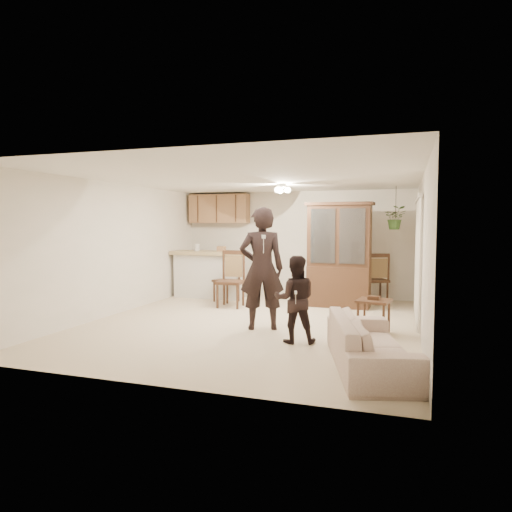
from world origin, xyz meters
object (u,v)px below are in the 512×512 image
(sofa, at_px, (370,338))
(child, at_px, (295,297))
(chair_hutch_right, at_px, (375,288))
(chair_hutch_left, at_px, (226,288))
(china_hutch, at_px, (339,256))
(chair_bar, at_px, (230,291))
(adult, at_px, (262,275))
(side_table, at_px, (374,316))

(sofa, xyz_separation_m, child, (-1.13, 0.88, 0.31))
(chair_hutch_right, bearing_deg, sofa, 67.66)
(sofa, height_order, chair_hutch_right, chair_hutch_right)
(sofa, height_order, child, child)
(chair_hutch_left, bearing_deg, sofa, -29.54)
(china_hutch, xyz_separation_m, chair_bar, (-2.13, -0.73, -0.74))
(adult, height_order, chair_bar, adult)
(adult, bearing_deg, side_table, 167.28)
(sofa, distance_m, side_table, 1.80)
(sofa, height_order, side_table, sofa)
(child, height_order, chair_bar, child)
(adult, relative_size, chair_hutch_right, 1.65)
(adult, xyz_separation_m, chair_bar, (-1.22, 1.71, -0.57))
(sofa, relative_size, adult, 1.04)
(chair_bar, bearing_deg, child, -54.37)
(chair_bar, relative_size, chair_hutch_right, 1.07)
(adult, distance_m, side_table, 1.89)
(child, bearing_deg, chair_hutch_right, -117.76)
(adult, relative_size, child, 1.33)
(china_hutch, distance_m, chair_hutch_right, 1.31)
(child, distance_m, chair_hutch_right, 4.04)
(adult, bearing_deg, sofa, 119.27)
(chair_bar, height_order, chair_hutch_right, chair_bar)
(china_hutch, distance_m, chair_hutch_left, 2.59)
(chair_hutch_right, bearing_deg, china_hutch, 24.70)
(adult, height_order, chair_hutch_right, adult)
(child, height_order, chair_hutch_right, child)
(chair_bar, xyz_separation_m, chair_hutch_right, (2.82, 1.55, -0.02))
(chair_hutch_left, bearing_deg, child, -33.61)
(adult, relative_size, chair_bar, 1.54)
(sofa, distance_m, chair_bar, 4.46)
(child, height_order, chair_hutch_left, child)
(sofa, height_order, china_hutch, china_hutch)
(china_hutch, xyz_separation_m, side_table, (0.85, -2.19, -0.79))
(china_hutch, relative_size, chair_hutch_left, 2.05)
(child, bearing_deg, sofa, 127.11)
(sofa, bearing_deg, chair_hutch_right, -12.03)
(sofa, height_order, chair_hutch_left, chair_hutch_left)
(side_table, xyz_separation_m, chair_hutch_left, (-3.32, 2.07, 0.02))
(chair_bar, bearing_deg, chair_hutch_left, 115.42)
(chair_hutch_left, bearing_deg, china_hutch, 22.04)
(sofa, distance_m, chair_hutch_left, 5.14)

